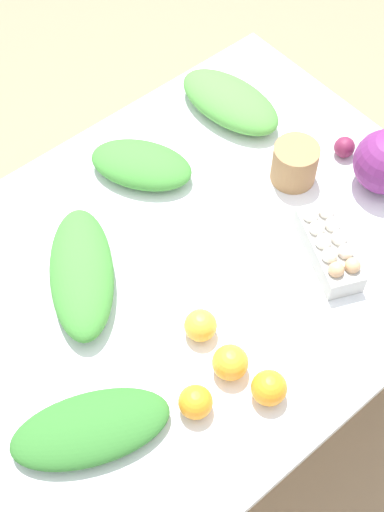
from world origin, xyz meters
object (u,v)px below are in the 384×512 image
object	(u,v)px
greens_bunch_scallion	(141,165)
orange_0	(269,388)
orange_3	(230,363)
paper_bag	(295,163)
orange_1	(195,402)
egg_carton	(329,246)
orange_2	(200,325)
greens_bunch_dandelion	(230,102)
greens_bunch_beet_tops	(91,429)
greens_bunch_chard	(82,273)
beet_root	(343,146)

from	to	relation	value
greens_bunch_scallion	orange_0	world-z (taller)	orange_0
orange_3	greens_bunch_scallion	bearing A→B (deg)	70.72
paper_bag	orange_1	world-z (taller)	paper_bag
egg_carton	paper_bag	bearing A→B (deg)	178.95
egg_carton	greens_bunch_scallion	bearing A→B (deg)	-135.24
orange_1	orange_2	distance (m)	0.18
paper_bag	orange_2	bearing A→B (deg)	-158.20
greens_bunch_scallion	orange_1	size ratio (longest dim) A/B	3.68
paper_bag	greens_bunch_dandelion	bearing A→B (deg)	83.51
orange_0	orange_3	world-z (taller)	orange_3
greens_bunch_scallion	orange_3	xyz separation A→B (m)	(-0.20, -0.58, 0.00)
egg_carton	orange_0	xyz separation A→B (m)	(-0.36, -0.17, -0.00)
greens_bunch_beet_tops	orange_0	xyz separation A→B (m)	(0.34, -0.18, 0.01)
orange_2	greens_bunch_dandelion	bearing A→B (deg)	42.84
greens_bunch_dandelion	greens_bunch_chard	size ratio (longest dim) A/B	0.87
greens_bunch_scallion	greens_bunch_chard	world-z (taller)	greens_bunch_chard
paper_bag	orange_1	bearing A→B (deg)	-151.97
greens_bunch_chard	orange_2	bearing A→B (deg)	-66.22
greens_bunch_beet_tops	greens_bunch_chard	bearing A→B (deg)	57.38
greens_bunch_chard	orange_1	distance (m)	0.42
paper_bag	greens_bunch_dandelion	xyz separation A→B (m)	(0.03, 0.29, -0.02)
greens_bunch_beet_tops	greens_bunch_chard	xyz separation A→B (m)	(0.20, 0.32, 0.01)
greens_bunch_dandelion	greens_bunch_beet_tops	distance (m)	1.00
egg_carton	greens_bunch_chard	distance (m)	0.60
greens_bunch_scallion	orange_0	size ratio (longest dim) A/B	3.49
egg_carton	beet_root	distance (m)	0.34
orange_0	orange_2	xyz separation A→B (m)	(-0.01, 0.21, -0.00)
greens_bunch_beet_tops	orange_1	xyz separation A→B (m)	(0.20, -0.10, 0.01)
egg_carton	greens_bunch_dandelion	bearing A→B (deg)	-171.02
greens_bunch_chard	greens_bunch_scallion	bearing A→B (deg)	29.44
greens_bunch_chard	orange_0	world-z (taller)	greens_bunch_chard
orange_0	orange_1	bearing A→B (deg)	151.07
paper_bag	orange_0	size ratio (longest dim) A/B	1.52
greens_bunch_chard	greens_bunch_beet_tops	bearing A→B (deg)	-122.62
orange_0	orange_3	bearing A→B (deg)	104.00
orange_2	orange_3	world-z (taller)	orange_3
greens_bunch_dandelion	greens_bunch_beet_tops	bearing A→B (deg)	-148.70
greens_bunch_chard	beet_root	world-z (taller)	greens_bunch_chard
greens_bunch_beet_tops	orange_1	distance (m)	0.23
orange_1	greens_bunch_beet_tops	bearing A→B (deg)	154.16
orange_2	greens_bunch_chard	bearing A→B (deg)	113.78
greens_bunch_scallion	greens_bunch_beet_tops	size ratio (longest dim) A/B	0.81
egg_carton	beet_root	world-z (taller)	egg_carton
beet_root	orange_2	xyz separation A→B (m)	(-0.65, -0.17, 0.01)
egg_carton	greens_bunch_dandelion	size ratio (longest dim) A/B	0.80
paper_bag	orange_2	world-z (taller)	paper_bag
egg_carton	orange_0	size ratio (longest dim) A/B	3.28
egg_carton	beet_root	bearing A→B (deg)	151.57
orange_0	orange_1	size ratio (longest dim) A/B	1.06
orange_1	egg_carton	bearing A→B (deg)	10.52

